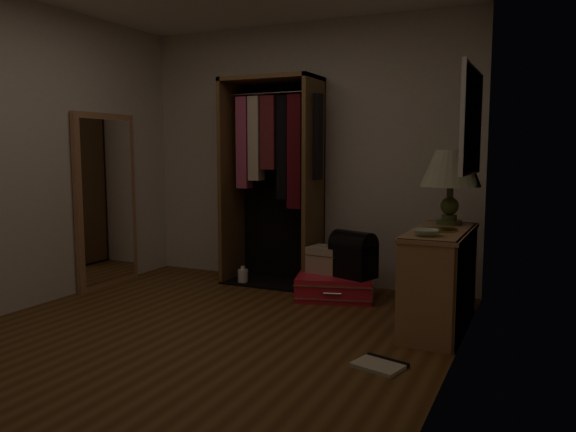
% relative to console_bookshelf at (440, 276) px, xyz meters
% --- Properties ---
extents(ground, '(4.00, 4.00, 0.00)m').
position_rel_console_bookshelf_xyz_m(ground, '(-1.53, -1.04, -0.39)').
color(ground, '#563618').
rests_on(ground, ground).
extents(room_walls, '(3.52, 4.02, 2.60)m').
position_rel_console_bookshelf_xyz_m(room_walls, '(-1.46, -1.00, 1.11)').
color(room_walls, beige).
rests_on(room_walls, ground).
extents(console_bookshelf, '(0.42, 1.12, 0.75)m').
position_rel_console_bookshelf_xyz_m(console_bookshelf, '(0.00, 0.00, 0.00)').
color(console_bookshelf, '#A77851').
rests_on(console_bookshelf, ground).
extents(open_wardrobe, '(1.01, 0.50, 2.05)m').
position_rel_console_bookshelf_xyz_m(open_wardrobe, '(-1.75, 0.73, 0.83)').
color(open_wardrobe, brown).
rests_on(open_wardrobe, ground).
extents(floor_mirror, '(0.06, 0.80, 1.70)m').
position_rel_console_bookshelf_xyz_m(floor_mirror, '(-3.24, -0.04, 0.46)').
color(floor_mirror, '#A57350').
rests_on(floor_mirror, ground).
extents(pink_suitcase, '(0.81, 0.67, 0.21)m').
position_rel_console_bookshelf_xyz_m(pink_suitcase, '(-1.00, 0.42, -0.28)').
color(pink_suitcase, red).
rests_on(pink_suitcase, ground).
extents(train_case, '(0.40, 0.30, 0.26)m').
position_rel_console_bookshelf_xyz_m(train_case, '(-1.10, 0.51, -0.05)').
color(train_case, tan).
rests_on(train_case, pink_suitcase).
extents(black_bag, '(0.45, 0.37, 0.42)m').
position_rel_console_bookshelf_xyz_m(black_bag, '(-0.84, 0.44, 0.04)').
color(black_bag, black).
rests_on(black_bag, pink_suitcase).
extents(table_lamp, '(0.50, 0.50, 0.60)m').
position_rel_console_bookshelf_xyz_m(table_lamp, '(0.01, 0.32, 0.80)').
color(table_lamp, '#3F4E25').
rests_on(table_lamp, console_bookshelf).
extents(brass_tray, '(0.32, 0.32, 0.01)m').
position_rel_console_bookshelf_xyz_m(brass_tray, '(0.01, -0.07, 0.37)').
color(brass_tray, olive).
rests_on(brass_tray, console_bookshelf).
extents(ceramic_bowl, '(0.23, 0.23, 0.05)m').
position_rel_console_bookshelf_xyz_m(ceramic_bowl, '(-0.04, -0.38, 0.38)').
color(ceramic_bowl, '#B0D1AE').
rests_on(ceramic_bowl, console_bookshelf).
extents(white_jug, '(0.12, 0.12, 0.18)m').
position_rel_console_bookshelf_xyz_m(white_jug, '(-2.04, 0.56, -0.31)').
color(white_jug, white).
rests_on(white_jug, ground).
extents(floor_book, '(0.35, 0.31, 0.03)m').
position_rel_console_bookshelf_xyz_m(floor_book, '(-0.18, -0.98, -0.38)').
color(floor_book, beige).
rests_on(floor_book, ground).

